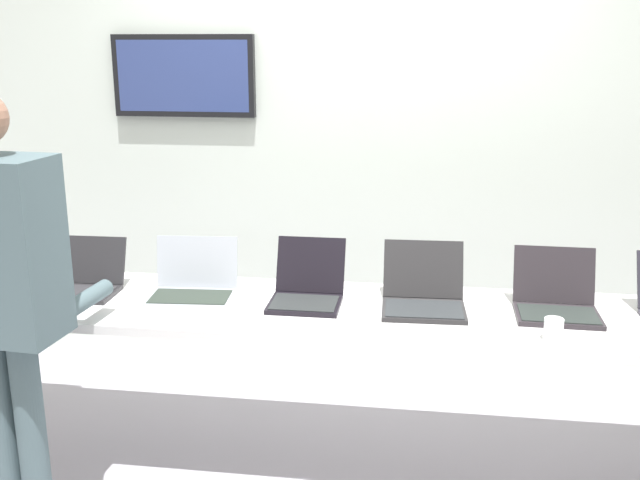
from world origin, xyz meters
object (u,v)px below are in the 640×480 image
(laptop_station_0, at_px, (81,280))
(laptop_station_2, at_px, (307,289))
(laptop_station_1, at_px, (193,284))
(laptop_station_4, at_px, (556,300))
(person, at_px, (1,280))
(coffee_mug, at_px, (553,330))
(workbench, at_px, (320,316))
(laptop_station_3, at_px, (423,294))

(laptop_station_0, height_order, laptop_station_2, laptop_station_2)
(laptop_station_1, relative_size, laptop_station_4, 1.13)
(laptop_station_1, distance_m, person, 0.87)
(laptop_station_1, distance_m, coffee_mug, 1.55)
(coffee_mug, bearing_deg, laptop_station_4, 79.02)
(laptop_station_0, relative_size, coffee_mug, 4.00)
(workbench, relative_size, laptop_station_4, 10.12)
(workbench, relative_size, laptop_station_3, 8.95)
(coffee_mug, bearing_deg, laptop_station_0, 171.89)
(laptop_station_2, bearing_deg, coffee_mug, -16.88)
(laptop_station_1, distance_m, laptop_station_4, 1.59)
(laptop_station_1, height_order, person, person)
(laptop_station_0, relative_size, laptop_station_1, 0.91)
(laptop_station_0, bearing_deg, laptop_station_1, 0.61)
(laptop_station_0, height_order, person, person)
(workbench, relative_size, laptop_station_2, 9.88)
(workbench, distance_m, laptop_station_0, 1.12)
(workbench, xyz_separation_m, laptop_station_2, (-0.07, 0.06, 0.11))
(laptop_station_1, bearing_deg, laptop_station_3, 0.33)
(coffee_mug, bearing_deg, laptop_station_2, 163.12)
(person, bearing_deg, coffee_mug, 10.37)
(laptop_station_0, height_order, laptop_station_3, laptop_station_3)
(laptop_station_0, bearing_deg, coffee_mug, -8.11)
(laptop_station_1, relative_size, laptop_station_2, 1.10)
(workbench, bearing_deg, coffee_mug, -14.87)
(laptop_station_2, distance_m, laptop_station_3, 0.51)
(person, distance_m, coffee_mug, 2.08)
(laptop_station_0, xyz_separation_m, laptop_station_1, (0.53, 0.01, 0.00))
(workbench, bearing_deg, laptop_station_3, 6.99)
(laptop_station_2, bearing_deg, laptop_station_1, -179.24)
(workbench, height_order, laptop_station_0, laptop_station_0)
(laptop_station_3, xyz_separation_m, coffee_mug, (0.50, -0.30, -0.01))
(person, xyz_separation_m, coffee_mug, (2.03, 0.37, -0.23))
(laptop_station_4, bearing_deg, workbench, -176.40)
(laptop_station_3, bearing_deg, workbench, -173.01)
(laptop_station_3, xyz_separation_m, laptop_station_4, (0.56, 0.01, -0.00))
(laptop_station_4, relative_size, person, 0.20)
(laptop_station_3, bearing_deg, coffee_mug, -31.54)
(workbench, distance_m, laptop_station_4, 1.01)
(laptop_station_2, xyz_separation_m, coffee_mug, (1.01, -0.31, -0.01))
(workbench, xyz_separation_m, person, (-1.09, -0.62, 0.32))
(workbench, height_order, coffee_mug, coffee_mug)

